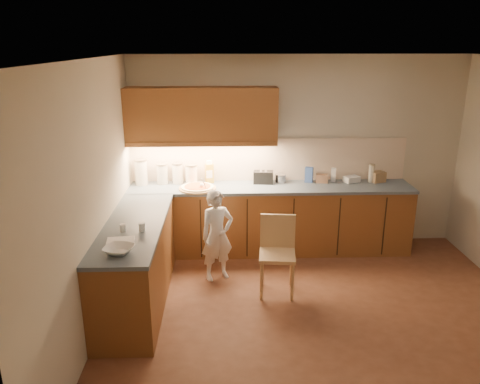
{
  "coord_description": "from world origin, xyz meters",
  "views": [
    {
      "loc": [
        -0.99,
        -4.22,
        2.74
      ],
      "look_at": [
        -0.8,
        1.2,
        1.0
      ],
      "focal_mm": 35.0,
      "sensor_mm": 36.0,
      "label": 1
    }
  ],
  "objects_px": {
    "child": "(217,235)",
    "oil_jug": "(209,173)",
    "toaster": "(263,177)",
    "pizza_on_board": "(198,188)",
    "wooden_chair": "(277,249)"
  },
  "relations": [
    {
      "from": "wooden_chair",
      "to": "oil_jug",
      "type": "height_order",
      "value": "oil_jug"
    },
    {
      "from": "pizza_on_board",
      "to": "child",
      "type": "xyz_separation_m",
      "value": [
        0.26,
        -0.68,
        -0.38
      ]
    },
    {
      "from": "oil_jug",
      "to": "toaster",
      "type": "height_order",
      "value": "oil_jug"
    },
    {
      "from": "pizza_on_board",
      "to": "oil_jug",
      "type": "height_order",
      "value": "oil_jug"
    },
    {
      "from": "wooden_chair",
      "to": "toaster",
      "type": "height_order",
      "value": "toaster"
    },
    {
      "from": "wooden_chair",
      "to": "toaster",
      "type": "xyz_separation_m",
      "value": [
        -0.07,
        1.23,
        0.49
      ]
    },
    {
      "from": "wooden_chair",
      "to": "pizza_on_board",
      "type": "bearing_deg",
      "value": 139.52
    },
    {
      "from": "pizza_on_board",
      "to": "child",
      "type": "bearing_deg",
      "value": -69.39
    },
    {
      "from": "pizza_on_board",
      "to": "child",
      "type": "relative_size",
      "value": 0.43
    },
    {
      "from": "pizza_on_board",
      "to": "wooden_chair",
      "type": "relative_size",
      "value": 0.54
    },
    {
      "from": "child",
      "to": "oil_jug",
      "type": "relative_size",
      "value": 3.58
    },
    {
      "from": "child",
      "to": "toaster",
      "type": "xyz_separation_m",
      "value": [
        0.62,
        0.92,
        0.45
      ]
    },
    {
      "from": "pizza_on_board",
      "to": "oil_jug",
      "type": "relative_size",
      "value": 1.55
    },
    {
      "from": "child",
      "to": "oil_jug",
      "type": "xyz_separation_m",
      "value": [
        -0.11,
        0.97,
        0.51
      ]
    },
    {
      "from": "child",
      "to": "wooden_chair",
      "type": "xyz_separation_m",
      "value": [
        0.68,
        -0.31,
        -0.04
      ]
    }
  ]
}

